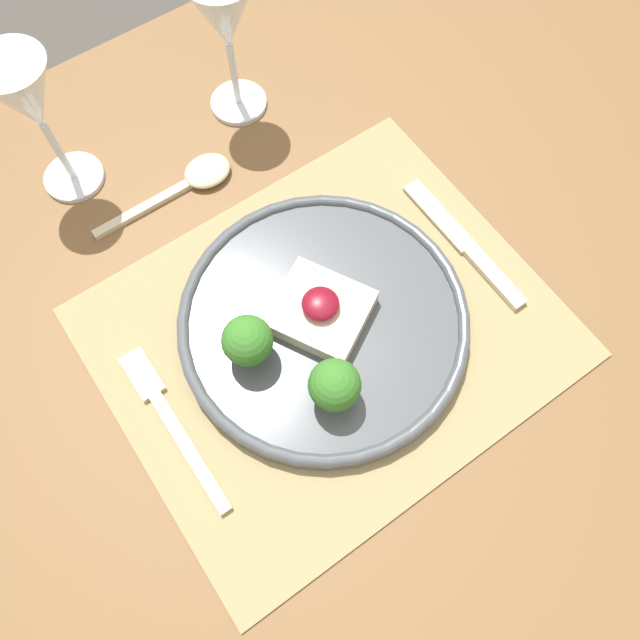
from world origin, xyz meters
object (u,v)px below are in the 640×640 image
spoon (195,178)px  wine_glass_near (225,22)px  knife (471,251)px  fork (168,417)px  dinner_plate (318,326)px  wine_glass_far (30,103)px

spoon → wine_glass_near: 0.16m
knife → fork: bearing=177.5°
spoon → dinner_plate: bearing=-85.3°
dinner_plate → fork: (-0.16, 0.01, -0.01)m
fork → wine_glass_far: (0.05, 0.30, 0.11)m
knife → spoon: 0.31m
dinner_plate → spoon: bearing=91.8°
knife → wine_glass_near: (-0.09, 0.31, 0.11)m
dinner_plate → knife: (0.18, -0.02, -0.01)m
dinner_plate → wine_glass_near: size_ratio=1.73×
dinner_plate → fork: dinner_plate is taller
wine_glass_near → wine_glass_far: size_ratio=0.99×
dinner_plate → wine_glass_far: (-0.12, 0.31, 0.10)m
dinner_plate → wine_glass_near: bearing=72.8°
dinner_plate → spoon: dinner_plate is taller
fork → knife: bearing=-3.7°
fork → spoon: 0.27m
knife → wine_glass_near: wine_glass_near is taller
fork → wine_glass_near: bearing=48.7°
dinner_plate → spoon: (-0.01, 0.23, -0.01)m
fork → wine_glass_near: (0.25, 0.28, 0.11)m
wine_glass_far → spoon: bearing=-36.6°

